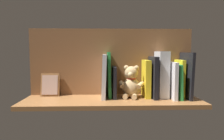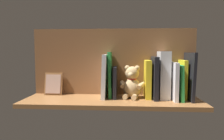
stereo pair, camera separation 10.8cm
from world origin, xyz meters
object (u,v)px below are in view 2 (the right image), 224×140
(picture_frame_leaning, at_px, (54,84))
(dictionary_thick_white, at_px, (163,75))
(teddy_bear, at_px, (132,84))
(book_0, at_px, (189,76))

(picture_frame_leaning, bearing_deg, dictionary_thick_white, 175.80)
(teddy_bear, height_order, picture_frame_leaning, teddy_bear)
(book_0, distance_m, teddy_bear, 0.30)
(picture_frame_leaning, bearing_deg, teddy_bear, 173.33)
(book_0, relative_size, picture_frame_leaning, 1.89)
(book_0, bearing_deg, dictionary_thick_white, -10.16)
(dictionary_thick_white, relative_size, picture_frame_leaning, 1.94)
(book_0, bearing_deg, teddy_bear, -3.01)
(book_0, distance_m, picture_frame_leaning, 0.76)
(dictionary_thick_white, relative_size, teddy_bear, 1.43)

